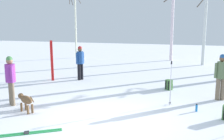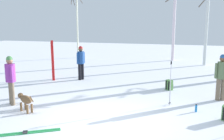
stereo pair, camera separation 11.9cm
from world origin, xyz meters
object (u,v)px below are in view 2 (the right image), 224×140
ski_pair_planted_0 (53,61)px  dog (25,100)px  person_0 (11,77)px  person_1 (222,74)px  birch_tree_1 (174,14)px  person_2 (81,61)px  ski_poles_1 (170,82)px  water_bottle_0 (196,108)px  birch_tree_2 (207,14)px  backpack_1 (169,85)px  birch_tree_0 (77,10)px  ski_pair_lying_0 (27,133)px

ski_pair_planted_0 → dog: bearing=-69.1°
person_0 → dog: size_ratio=2.04×
person_1 → birch_tree_1: (-2.75, 10.39, 2.55)m
person_0 → person_2: (0.50, 4.51, 0.00)m
dog → ski_poles_1: bearing=26.9°
person_1 → ski_poles_1: 2.08m
water_bottle_0 → birch_tree_2: bearing=87.7°
ski_poles_1 → backpack_1: (-0.25, 2.10, -0.61)m
person_0 → birch_tree_0: birch_tree_0 is taller
person_2 → birch_tree_2: bearing=49.3°
backpack_1 → birch_tree_2: (1.54, 7.70, 3.24)m
person_0 → birch_tree_0: size_ratio=0.23×
ski_pair_lying_0 → birch_tree_2: (4.53, 13.37, 3.44)m
dog → ski_poles_1: (4.32, 2.19, 0.43)m
ski_poles_1 → person_1: bearing=34.5°
water_bottle_0 → birch_tree_2: birch_tree_2 is taller
person_1 → birch_tree_1: 11.05m
ski_poles_1 → backpack_1: size_ratio=3.50×
person_2 → backpack_1: (4.49, -0.69, -0.77)m
person_1 → person_2: same height
ski_pair_planted_0 → birch_tree_1: bearing=62.3°
ski_pair_lying_0 → dog: bearing=128.1°
dog → birch_tree_2: (5.61, 11.99, 3.06)m
water_bottle_0 → birch_tree_0: bearing=131.2°
person_2 → water_bottle_0: bearing=-30.0°
dog → ski_pair_planted_0: size_ratio=0.42×
person_0 → ski_pair_lying_0: size_ratio=1.15×
person_0 → birch_tree_1: birch_tree_1 is taller
ski_poles_1 → water_bottle_0: 1.22m
birch_tree_1 → dog: bearing=-103.4°
person_0 → ski_pair_planted_0: bearing=100.8°
person_0 → ski_pair_lying_0: (2.00, -1.85, -0.97)m
ski_pair_planted_0 → ski_poles_1: size_ratio=1.30×
water_bottle_0 → person_2: bearing=150.0°
person_2 → birch_tree_1: birch_tree_1 is taller
ski_pair_planted_0 → ski_pair_lying_0: 6.44m
ski_poles_1 → water_bottle_0: (0.88, -0.45, -0.70)m
ski_pair_planted_0 → birch_tree_1: birch_tree_1 is taller
birch_tree_0 → dog: bearing=-70.7°
ski_pair_lying_0 → backpack_1: bearing=62.2°
ski_poles_1 → water_bottle_0: bearing=-27.2°
person_1 → ski_pair_planted_0: (-7.69, 0.99, 0.02)m
birch_tree_2 → ski_pair_lying_0: bearing=-108.7°
dog → birch_tree_0: bearing=109.3°
backpack_1 → ski_pair_lying_0: bearing=-117.8°
person_2 → person_0: bearing=-96.4°
birch_tree_0 → birch_tree_1: (7.78, 0.92, -0.39)m
ski_pair_planted_0 → water_bottle_0: 7.40m
person_1 → backpack_1: bearing=154.6°
person_0 → birch_tree_2: bearing=60.5°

